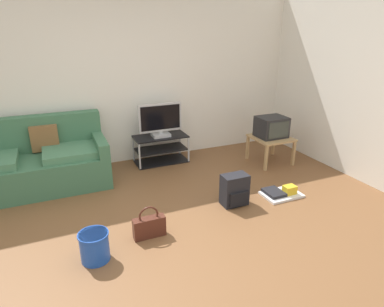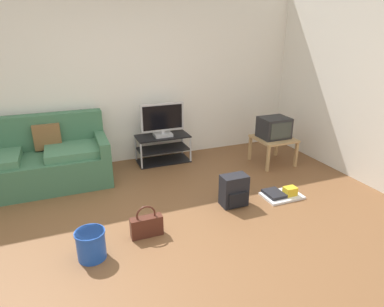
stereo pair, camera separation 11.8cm
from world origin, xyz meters
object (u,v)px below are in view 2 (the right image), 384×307
at_px(flat_tv, 162,120).
at_px(floor_tray, 282,194).
at_px(backpack, 234,191).
at_px(side_table, 273,141).
at_px(couch, 35,162).
at_px(crt_tv, 274,128).
at_px(handbag, 147,225).
at_px(cleaning_bucket, 91,244).
at_px(tv_stand, 163,149).

xyz_separation_m(flat_tv, floor_tray, (1.08, -1.73, -0.67)).
bearing_deg(backpack, side_table, 54.12).
bearing_deg(couch, crt_tv, -8.48).
xyz_separation_m(flat_tv, crt_tv, (1.63, -0.68, -0.11)).
bearing_deg(crt_tv, handbag, -152.75).
relative_size(flat_tv, cleaning_bucket, 2.40).
height_order(couch, side_table, couch).
distance_m(crt_tv, floor_tray, 1.31).
bearing_deg(backpack, crt_tv, 54.58).
xyz_separation_m(backpack, floor_tray, (0.68, -0.06, -0.15)).
xyz_separation_m(flat_tv, cleaning_bucket, (-1.35, -2.08, -0.55)).
bearing_deg(flat_tv, tv_stand, 90.00).
bearing_deg(floor_tray, handbag, -174.17).
distance_m(side_table, cleaning_bucket, 3.29).
bearing_deg(handbag, cleaning_bucket, -164.84).
bearing_deg(tv_stand, flat_tv, -90.00).
relative_size(tv_stand, crt_tv, 1.89).
xyz_separation_m(couch, floor_tray, (2.97, -1.57, -0.30)).
bearing_deg(crt_tv, backpack, -141.14).
bearing_deg(side_table, crt_tv, 90.00).
height_order(backpack, cleaning_bucket, backpack).
xyz_separation_m(tv_stand, cleaning_bucket, (-1.35, -2.10, -0.07)).
relative_size(flat_tv, floor_tray, 1.39).
bearing_deg(side_table, flat_tv, 156.77).
relative_size(side_table, crt_tv, 1.30).
bearing_deg(crt_tv, tv_stand, 156.59).
height_order(couch, flat_tv, flat_tv).
distance_m(crt_tv, cleaning_bucket, 3.32).
bearing_deg(floor_tray, couch, 152.08).
height_order(couch, handbag, couch).
distance_m(couch, floor_tray, 3.37).
height_order(backpack, handbag, backpack).
bearing_deg(floor_tray, backpack, 175.33).
height_order(couch, floor_tray, couch).
relative_size(side_table, handbag, 1.63).
distance_m(tv_stand, backpack, 1.74).
height_order(crt_tv, floor_tray, crt_tv).
xyz_separation_m(backpack, cleaning_bucket, (-1.75, -0.40, -0.04)).
xyz_separation_m(tv_stand, backpack, (0.40, -1.70, -0.03)).
distance_m(couch, crt_tv, 3.56).
bearing_deg(backpack, handbag, -152.48).
distance_m(crt_tv, backpack, 1.63).
relative_size(couch, side_table, 3.35).
distance_m(couch, cleaning_bucket, 2.00).
xyz_separation_m(tv_stand, floor_tray, (1.08, -1.75, -0.18)).
relative_size(side_table, floor_tray, 1.16).
relative_size(backpack, handbag, 1.11).
height_order(backpack, floor_tray, backpack).
xyz_separation_m(couch, cleaning_bucket, (0.54, -1.92, -0.19)).
distance_m(handbag, cleaning_bucket, 0.60).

